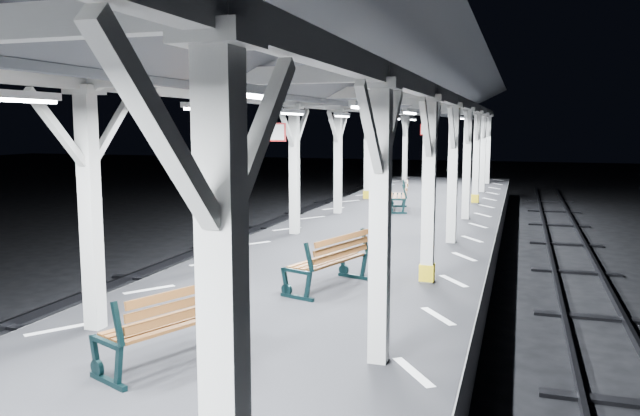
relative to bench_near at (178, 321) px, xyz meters
The scene contains 10 objects.
ground 3.18m from the bench_near, 85.44° to the left, with size 120.00×120.00×0.00m, color black.
platform 2.97m from the bench_near, 85.44° to the left, with size 6.00×50.00×1.00m, color black.
hazard_stripes_left 3.60m from the bench_near, 128.68° to the left, with size 1.00×48.00×0.01m, color silver.
hazard_stripes_right 3.89m from the bench_near, 46.17° to the left, with size 1.00×48.00×0.01m, color silver.
track_left 5.71m from the bench_near, 149.78° to the left, with size 2.20×60.00×0.16m.
track_right 6.09m from the bench_near, 28.06° to the left, with size 2.20×60.00×0.16m.
canopy 4.12m from the bench_near, 85.39° to the left, with size 5.40×49.00×4.65m.
bench_near is the anchor object (origin of this frame).
bench_mid 3.87m from the bench_near, 79.01° to the left, with size 1.15×1.89×0.97m.
bench_far 14.07m from the bench_near, 89.98° to the left, with size 0.96×1.86×0.96m.
Camera 1 is at (3.52, -8.99, 3.80)m, focal length 35.00 mm.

